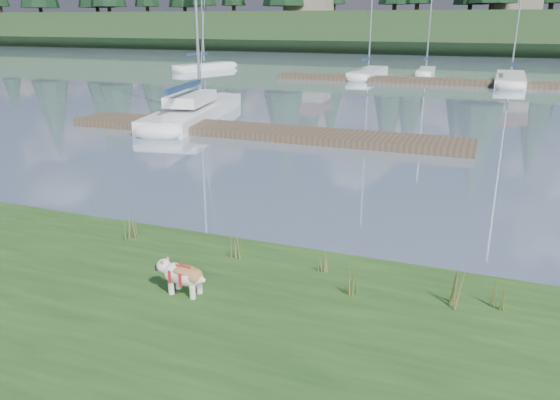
% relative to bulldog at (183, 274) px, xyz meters
% --- Properties ---
extents(ground, '(200.00, 200.00, 0.00)m').
position_rel_bulldog_xyz_m(ground, '(-0.27, 33.78, -0.66)').
color(ground, '#7B8DA4').
rests_on(ground, ground).
extents(bank, '(60.00, 9.00, 0.35)m').
position_rel_bulldog_xyz_m(bank, '(-0.27, -2.22, -0.48)').
color(bank, '#2B501D').
rests_on(bank, ground).
extents(ridge, '(200.00, 20.00, 5.00)m').
position_rel_bulldog_xyz_m(ridge, '(-0.27, 76.78, 1.84)').
color(ridge, '#1E3419').
rests_on(ridge, ground).
extents(bulldog, '(0.82, 0.38, 0.49)m').
position_rel_bulldog_xyz_m(bulldog, '(0.00, 0.00, 0.00)').
color(bulldog, silver).
rests_on(bulldog, bank).
extents(sailboat_main, '(3.82, 10.26, 14.36)m').
position_rel_bulldog_xyz_m(sailboat_main, '(-8.61, 16.02, -0.24)').
color(sailboat_main, white).
rests_on(sailboat_main, ground).
extents(dock_near, '(16.00, 2.00, 0.30)m').
position_rel_bulldog_xyz_m(dock_near, '(-4.27, 12.78, -0.51)').
color(dock_near, '#4C3D2C').
rests_on(dock_near, ground).
extents(dock_far, '(26.00, 2.20, 0.30)m').
position_rel_bulldog_xyz_m(dock_far, '(1.73, 33.78, -0.51)').
color(dock_far, '#4C3D2C').
rests_on(dock_far, ground).
extents(sailboat_bg_0, '(3.54, 7.07, 10.26)m').
position_rel_bulldog_xyz_m(sailboat_bg_0, '(-19.66, 37.67, -0.33)').
color(sailboat_bg_0, white).
rests_on(sailboat_bg_0, ground).
extents(sailboat_bg_1, '(1.69, 8.37, 12.44)m').
position_rel_bulldog_xyz_m(sailboat_bg_1, '(-5.13, 37.19, -0.33)').
color(sailboat_bg_1, white).
rests_on(sailboat_bg_1, ground).
extents(sailboat_bg_2, '(1.38, 5.76, 8.84)m').
position_rel_bulldog_xyz_m(sailboat_bg_2, '(-1.07, 39.18, -0.32)').
color(sailboat_bg_2, white).
rests_on(sailboat_bg_2, ground).
extents(sailboat_bg_3, '(2.03, 9.54, 13.81)m').
position_rel_bulldog_xyz_m(sailboat_bg_3, '(5.11, 36.55, -0.34)').
color(sailboat_bg_3, white).
rests_on(sailboat_bg_3, ground).
extents(weed_0, '(0.17, 0.14, 0.51)m').
position_rel_bulldog_xyz_m(weed_0, '(0.20, 1.44, -0.09)').
color(weed_0, '#475B23').
rests_on(weed_0, bank).
extents(weed_1, '(0.17, 0.14, 0.40)m').
position_rel_bulldog_xyz_m(weed_1, '(1.75, 1.51, -0.14)').
color(weed_1, '#475B23').
rests_on(weed_1, bank).
extents(weed_2, '(0.17, 0.14, 0.76)m').
position_rel_bulldog_xyz_m(weed_2, '(3.88, 1.06, 0.01)').
color(weed_2, '#475B23').
rests_on(weed_2, bank).
extents(weed_3, '(0.17, 0.14, 0.63)m').
position_rel_bulldog_xyz_m(weed_3, '(-1.99, 1.51, -0.04)').
color(weed_3, '#475B23').
rests_on(weed_3, bank).
extents(weed_4, '(0.17, 0.14, 0.48)m').
position_rel_bulldog_xyz_m(weed_4, '(2.37, 0.88, -0.11)').
color(weed_4, '#475B23').
rests_on(weed_4, bank).
extents(weed_5, '(0.17, 0.14, 0.50)m').
position_rel_bulldog_xyz_m(weed_5, '(4.45, 1.23, -0.10)').
color(weed_5, '#475B23').
rests_on(weed_5, bank).
extents(mud_lip, '(60.00, 0.50, 0.14)m').
position_rel_bulldog_xyz_m(mud_lip, '(-0.27, 2.18, -0.59)').
color(mud_lip, '#33281C').
rests_on(mud_lip, ground).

